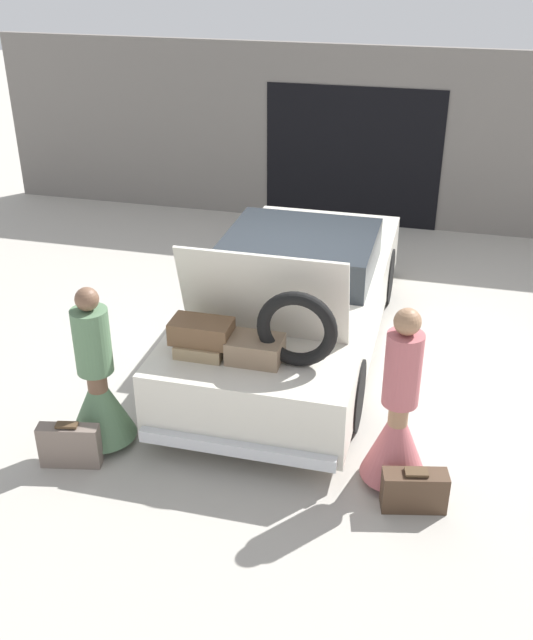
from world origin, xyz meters
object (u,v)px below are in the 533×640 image
at_px(suitcase_beside_right_person, 414,490).
at_px(person_right, 397,424).
at_px(car, 294,300).
at_px(suitcase_beside_left_person, 70,445).
at_px(person_left, 98,390).

bearing_deg(suitcase_beside_right_person, person_right, 123.61).
height_order(car, suitcase_beside_left_person, car).
height_order(person_left, person_right, person_right).
bearing_deg(suitcase_beside_left_person, person_left, 71.45).
distance_m(person_left, person_right, 2.74).
relative_size(car, suitcase_beside_left_person, 8.36).
relative_size(person_left, person_right, 0.95).
distance_m(car, suitcase_beside_left_person, 3.03).
xyz_separation_m(person_right, suitcase_beside_right_person, (0.21, -0.31, -0.43)).
relative_size(person_left, suitcase_beside_left_person, 2.84).
bearing_deg(car, suitcase_beside_left_person, -119.93).
xyz_separation_m(car, person_right, (1.37, -2.10, 0.01)).
bearing_deg(person_left, suitcase_beside_right_person, 72.39).
height_order(person_left, suitcase_beside_right_person, person_left).
xyz_separation_m(car, person_left, (-1.37, -2.21, -0.03)).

